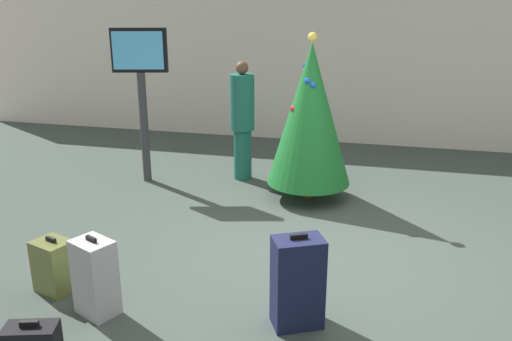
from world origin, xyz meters
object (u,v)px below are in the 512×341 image
at_px(suitcase_2, 54,266).
at_px(suitcase_4, 95,277).
at_px(holiday_tree, 310,115).
at_px(flight_info_kiosk, 141,78).
at_px(suitcase_3, 298,282).
at_px(traveller_0, 242,119).

bearing_deg(suitcase_2, suitcase_4, -22.70).
bearing_deg(holiday_tree, suitcase_2, -122.75).
distance_m(holiday_tree, flight_info_kiosk, 2.49).
xyz_separation_m(holiday_tree, suitcase_3, (0.37, -2.97, -0.77)).
bearing_deg(holiday_tree, suitcase_3, -82.94).
relative_size(holiday_tree, suitcase_3, 2.68).
xyz_separation_m(holiday_tree, flight_info_kiosk, (-2.46, 0.15, 0.37)).
relative_size(flight_info_kiosk, suitcase_4, 3.09).
relative_size(holiday_tree, traveller_0, 1.26).
height_order(holiday_tree, suitcase_2, holiday_tree).
distance_m(flight_info_kiosk, suitcase_4, 3.74).
distance_m(flight_info_kiosk, traveller_0, 1.56).
bearing_deg(suitcase_4, flight_info_kiosk, 108.36).
height_order(flight_info_kiosk, suitcase_2, flight_info_kiosk).
xyz_separation_m(holiday_tree, traveller_0, (-1.09, 0.60, -0.24)).
bearing_deg(suitcase_2, suitcase_3, 0.30).
bearing_deg(suitcase_3, suitcase_4, -171.65).
xyz_separation_m(flight_info_kiosk, traveller_0, (1.37, 0.45, -0.60)).
height_order(holiday_tree, flight_info_kiosk, flight_info_kiosk).
bearing_deg(suitcase_2, traveller_0, 77.01).
bearing_deg(traveller_0, suitcase_3, -67.75).
xyz_separation_m(suitcase_3, suitcase_4, (-1.71, -0.25, -0.05)).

